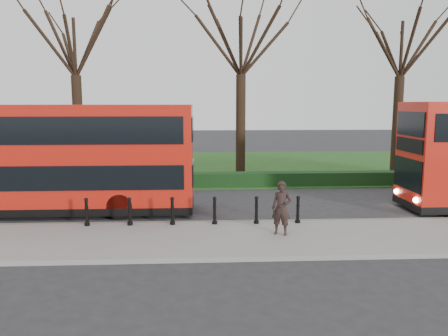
{
  "coord_description": "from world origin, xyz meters",
  "views": [
    {
      "loc": [
        -0.44,
        -17.27,
        4.62
      ],
      "look_at": [
        0.47,
        0.5,
        2.0
      ],
      "focal_mm": 35.0,
      "sensor_mm": 36.0,
      "label": 1
    }
  ],
  "objects": [
    {
      "name": "tree_left",
      "position": [
        -8.0,
        10.0,
        8.37
      ],
      "size": [
        7.37,
        7.37,
        11.51
      ],
      "color": "black",
      "rests_on": "ground"
    },
    {
      "name": "tree_mid",
      "position": [
        2.0,
        10.0,
        8.47
      ],
      "size": [
        7.46,
        7.46,
        11.65
      ],
      "color": "black",
      "rests_on": "ground"
    },
    {
      "name": "pedestrian",
      "position": [
        2.27,
        -2.81,
        1.08
      ],
      "size": [
        0.8,
        0.68,
        1.86
      ],
      "primitive_type": "imported",
      "rotation": [
        0.0,
        0.0,
        -0.41
      ],
      "color": "black",
      "rests_on": "pavement"
    },
    {
      "name": "hedge",
      "position": [
        0.0,
        6.8,
        0.4
      ],
      "size": [
        60.0,
        0.9,
        0.8
      ],
      "primitive_type": "cube",
      "color": "black",
      "rests_on": "ground"
    },
    {
      "name": "yellow_line_inner",
      "position": [
        0.0,
        -0.5,
        0.01
      ],
      "size": [
        60.0,
        0.1,
        0.01
      ],
      "primitive_type": "cube",
      "color": "yellow",
      "rests_on": "ground"
    },
    {
      "name": "pavement",
      "position": [
        0.0,
        -3.0,
        0.07
      ],
      "size": [
        60.0,
        4.0,
        0.15
      ],
      "primitive_type": "cube",
      "color": "gray",
      "rests_on": "ground"
    },
    {
      "name": "yellow_line_outer",
      "position": [
        0.0,
        -0.7,
        0.01
      ],
      "size": [
        60.0,
        0.1,
        0.01
      ],
      "primitive_type": "cube",
      "color": "yellow",
      "rests_on": "ground"
    },
    {
      "name": "bus_lead",
      "position": [
        -6.58,
        1.22,
        2.31
      ],
      "size": [
        11.51,
        2.64,
        4.58
      ],
      "color": "red",
      "rests_on": "ground"
    },
    {
      "name": "tree_right",
      "position": [
        12.0,
        10.0,
        8.36
      ],
      "size": [
        7.36,
        7.36,
        11.5
      ],
      "color": "black",
      "rests_on": "ground"
    },
    {
      "name": "bollard_row",
      "position": [
        -0.77,
        -1.35,
        0.65
      ],
      "size": [
        8.03,
        0.15,
        1.0
      ],
      "color": "black",
      "rests_on": "pavement"
    },
    {
      "name": "kerb",
      "position": [
        0.0,
        -1.0,
        0.07
      ],
      "size": [
        60.0,
        0.25,
        0.16
      ],
      "primitive_type": "cube",
      "color": "slate",
      "rests_on": "ground"
    },
    {
      "name": "ground",
      "position": [
        0.0,
        0.0,
        0.0
      ],
      "size": [
        120.0,
        120.0,
        0.0
      ],
      "primitive_type": "plane",
      "color": "#28282B",
      "rests_on": "ground"
    },
    {
      "name": "grass_verge",
      "position": [
        0.0,
        15.0,
        0.03
      ],
      "size": [
        60.0,
        18.0,
        0.06
      ],
      "primitive_type": "cube",
      "color": "#1B4617",
      "rests_on": "ground"
    }
  ]
}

